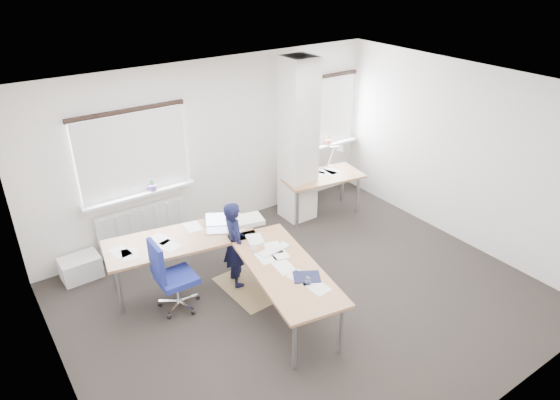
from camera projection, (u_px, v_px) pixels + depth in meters
ground at (306, 299)px, 6.76m from camera, size 6.00×6.00×0.00m
room_shell at (299, 167)px, 6.39m from camera, size 6.04×5.04×2.82m
floor_mat at (265, 280)px, 7.13m from camera, size 1.23×1.05×0.01m
white_crate at (81, 268)px, 7.14m from camera, size 0.55×0.39×0.32m
desk_main at (233, 253)px, 6.51m from camera, size 2.40×2.98×0.96m
desk_side at (322, 178)px, 8.64m from camera, size 1.49×0.91×1.22m
task_chair at (175, 290)px, 6.46m from camera, size 0.57×0.56×1.06m
person at (235, 244)px, 6.82m from camera, size 0.38×0.51×1.27m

